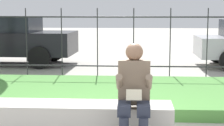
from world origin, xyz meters
The scene contains 5 objects.
stone_bench centered at (-0.28, 0.00, 0.20)m, with size 2.44×0.51×0.44m.
person_seated_reader centered at (0.45, -0.29, 0.68)m, with size 0.42×0.73×1.24m.
grass_berm centered at (0.00, 2.09, 0.10)m, with size 10.41×2.79×0.19m.
iron_fence centered at (0.00, 3.99, 0.89)m, with size 8.41×0.03×1.68m.
car_parked_left centered at (-3.54, 6.43, 0.77)m, with size 4.28×1.94×1.45m.
Camera 1 is at (0.47, -4.65, 1.63)m, focal length 60.00 mm.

